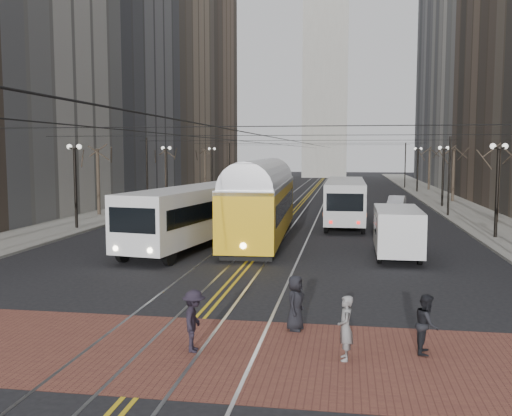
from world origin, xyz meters
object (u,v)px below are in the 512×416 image
(pedestrian_b, at_px, (345,328))
(pedestrian_d, at_px, (194,321))
(pedestrian_a, at_px, (295,303))
(rear_bus, at_px, (345,202))
(sedan_silver, at_px, (396,203))
(transit_bus, at_px, (195,217))
(cargo_van, at_px, (397,233))
(streetcar, at_px, (262,209))
(sedan_grey, at_px, (340,200))
(clock_tower, at_px, (327,0))
(pedestrian_c, at_px, (427,324))

(pedestrian_b, relative_size, pedestrian_d, 1.00)
(pedestrian_a, bearing_deg, pedestrian_b, -134.21)
(rear_bus, relative_size, sedan_silver, 3.03)
(transit_bus, distance_m, cargo_van, 11.30)
(rear_bus, distance_m, sedan_silver, 11.32)
(streetcar, xyz_separation_m, rear_bus, (5.04, 8.18, -0.25))
(sedan_grey, relative_size, sedan_silver, 1.19)
(rear_bus, height_order, pedestrian_b, rear_bus)
(pedestrian_b, bearing_deg, sedan_silver, 169.02)
(pedestrian_b, bearing_deg, sedan_grey, 176.65)
(cargo_van, xyz_separation_m, pedestrian_a, (-4.06, -12.56, -0.41))
(rear_bus, height_order, sedan_silver, rear_bus)
(clock_tower, height_order, cargo_van, clock_tower)
(clock_tower, height_order, pedestrian_b, clock_tower)
(cargo_van, bearing_deg, pedestrian_d, -113.27)
(sedan_silver, bearing_deg, streetcar, -107.80)
(rear_bus, relative_size, pedestrian_d, 7.35)
(rear_bus, xyz_separation_m, pedestrian_a, (-1.37, -25.80, -0.77))
(streetcar, height_order, rear_bus, streetcar)
(pedestrian_a, bearing_deg, clock_tower, 14.06)
(rear_bus, bearing_deg, cargo_van, -78.55)
(pedestrian_d, bearing_deg, streetcar, -3.05)
(clock_tower, relative_size, pedestrian_a, 39.28)
(clock_tower, xyz_separation_m, streetcar, (-0.50, -86.06, -34.09))
(pedestrian_c, bearing_deg, sedan_grey, 14.08)
(cargo_van, bearing_deg, rear_bus, 102.13)
(streetcar, height_order, pedestrian_a, streetcar)
(streetcar, xyz_separation_m, sedan_silver, (9.64, 18.49, -1.19))
(cargo_van, relative_size, sedan_grey, 1.16)
(streetcar, relative_size, sedan_silver, 3.86)
(sedan_silver, xyz_separation_m, pedestrian_c, (-2.32, -37.54, 0.14))
(rear_bus, bearing_deg, sedan_silver, 65.95)
(pedestrian_a, bearing_deg, pedestrian_d, 144.32)
(clock_tower, xyz_separation_m, pedestrian_a, (3.17, -103.67, -35.11))
(pedestrian_c, bearing_deg, pedestrian_a, 78.40)
(sedan_grey, relative_size, pedestrian_b, 2.90)
(pedestrian_b, xyz_separation_m, pedestrian_d, (-4.04, -0.01, -0.00))
(sedan_grey, bearing_deg, pedestrian_a, -83.09)
(transit_bus, distance_m, streetcar, 4.63)
(pedestrian_b, height_order, pedestrian_c, pedestrian_b)
(sedan_silver, xyz_separation_m, pedestrian_b, (-4.46, -38.38, 0.18))
(cargo_van, xyz_separation_m, pedestrian_c, (-0.40, -14.00, -0.44))
(pedestrian_c, bearing_deg, clock_tower, 13.55)
(rear_bus, bearing_deg, clock_tower, 93.33)
(clock_tower, distance_m, sedan_silver, 76.77)
(pedestrian_b, bearing_deg, pedestrian_d, -94.26)
(cargo_van, xyz_separation_m, pedestrian_b, (-2.55, -14.84, -0.40))
(transit_bus, bearing_deg, sedan_grey, 80.02)
(pedestrian_a, relative_size, pedestrian_b, 0.99)
(rear_bus, distance_m, cargo_van, 13.51)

